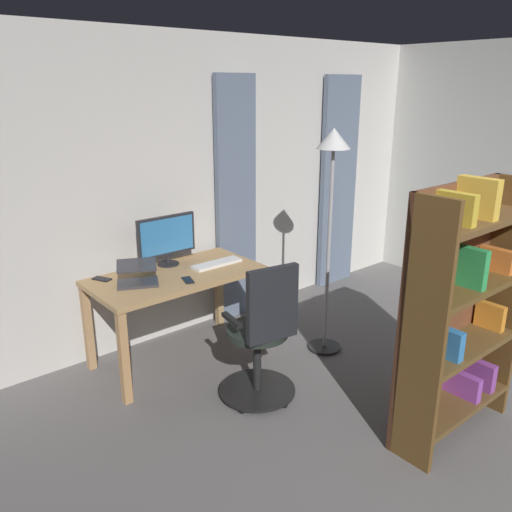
{
  "coord_description": "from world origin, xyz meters",
  "views": [
    {
      "loc": [
        2.59,
        0.58,
        2.18
      ],
      "look_at": [
        0.26,
        -2.21,
        0.98
      ],
      "focal_mm": 36.72,
      "sensor_mm": 36.0,
      "label": 1
    }
  ],
  "objects_px": {
    "office_chair": "(262,339)",
    "laptop": "(137,276)",
    "cell_phone_face_up": "(102,279)",
    "computer_monitor": "(167,238)",
    "computer_keyboard": "(217,264)",
    "bookshelf": "(457,311)",
    "floor_lamp": "(332,182)",
    "cell_phone_by_monitor": "(188,280)",
    "desk": "(177,285)"
  },
  "relations": [
    {
      "from": "office_chair",
      "to": "desk",
      "type": "bearing_deg",
      "value": 108.19
    },
    {
      "from": "office_chair",
      "to": "computer_monitor",
      "type": "distance_m",
      "value": 1.24
    },
    {
      "from": "office_chair",
      "to": "laptop",
      "type": "distance_m",
      "value": 1.07
    },
    {
      "from": "desk",
      "to": "floor_lamp",
      "type": "bearing_deg",
      "value": 147.44
    },
    {
      "from": "office_chair",
      "to": "floor_lamp",
      "type": "bearing_deg",
      "value": 24.27
    },
    {
      "from": "cell_phone_by_monitor",
      "to": "floor_lamp",
      "type": "distance_m",
      "value": 1.35
    },
    {
      "from": "office_chair",
      "to": "bookshelf",
      "type": "relative_size",
      "value": 0.63
    },
    {
      "from": "office_chair",
      "to": "bookshelf",
      "type": "bearing_deg",
      "value": -44.55
    },
    {
      "from": "cell_phone_by_monitor",
      "to": "bookshelf",
      "type": "relative_size",
      "value": 0.09
    },
    {
      "from": "desk",
      "to": "computer_monitor",
      "type": "distance_m",
      "value": 0.41
    },
    {
      "from": "floor_lamp",
      "to": "bookshelf",
      "type": "bearing_deg",
      "value": 81.56
    },
    {
      "from": "computer_monitor",
      "to": "bookshelf",
      "type": "xyz_separation_m",
      "value": [
        -0.79,
        2.14,
        -0.14
      ]
    },
    {
      "from": "desk",
      "to": "office_chair",
      "type": "xyz_separation_m",
      "value": [
        -0.13,
        0.9,
        -0.17
      ]
    },
    {
      "from": "desk",
      "to": "bookshelf",
      "type": "bearing_deg",
      "value": 114.13
    },
    {
      "from": "cell_phone_by_monitor",
      "to": "cell_phone_face_up",
      "type": "bearing_deg",
      "value": -24.55
    },
    {
      "from": "computer_monitor",
      "to": "cell_phone_face_up",
      "type": "relative_size",
      "value": 3.63
    },
    {
      "from": "cell_phone_face_up",
      "to": "office_chair",
      "type": "bearing_deg",
      "value": 93.28
    },
    {
      "from": "office_chair",
      "to": "cell_phone_by_monitor",
      "type": "bearing_deg",
      "value": 111.57
    },
    {
      "from": "floor_lamp",
      "to": "computer_monitor",
      "type": "bearing_deg",
      "value": -42.64
    },
    {
      "from": "cell_phone_by_monitor",
      "to": "computer_keyboard",
      "type": "bearing_deg",
      "value": -140.62
    },
    {
      "from": "computer_keyboard",
      "to": "bookshelf",
      "type": "xyz_separation_m",
      "value": [
        -0.49,
        1.87,
        0.08
      ]
    },
    {
      "from": "computer_monitor",
      "to": "floor_lamp",
      "type": "relative_size",
      "value": 0.28
    },
    {
      "from": "computer_monitor",
      "to": "cell_phone_by_monitor",
      "type": "relative_size",
      "value": 3.63
    },
    {
      "from": "computer_monitor",
      "to": "laptop",
      "type": "bearing_deg",
      "value": 28.83
    },
    {
      "from": "desk",
      "to": "cell_phone_face_up",
      "type": "bearing_deg",
      "value": -26.3
    },
    {
      "from": "desk",
      "to": "laptop",
      "type": "bearing_deg",
      "value": -2.64
    },
    {
      "from": "office_chair",
      "to": "cell_phone_face_up",
      "type": "height_order",
      "value": "office_chair"
    },
    {
      "from": "floor_lamp",
      "to": "desk",
      "type": "bearing_deg",
      "value": -32.56
    },
    {
      "from": "office_chair",
      "to": "floor_lamp",
      "type": "relative_size",
      "value": 0.56
    },
    {
      "from": "laptop",
      "to": "cell_phone_face_up",
      "type": "xyz_separation_m",
      "value": [
        0.18,
        -0.24,
        -0.05
      ]
    },
    {
      "from": "desk",
      "to": "computer_monitor",
      "type": "relative_size",
      "value": 2.58
    },
    {
      "from": "cell_phone_by_monitor",
      "to": "desk",
      "type": "bearing_deg",
      "value": -76.79
    },
    {
      "from": "cell_phone_by_monitor",
      "to": "bookshelf",
      "type": "distance_m",
      "value": 1.93
    },
    {
      "from": "computer_keyboard",
      "to": "office_chair",
      "type": "bearing_deg",
      "value": 74.45
    },
    {
      "from": "floor_lamp",
      "to": "cell_phone_face_up",
      "type": "bearing_deg",
      "value": -30.59
    },
    {
      "from": "office_chair",
      "to": "cell_phone_face_up",
      "type": "relative_size",
      "value": 7.3
    },
    {
      "from": "desk",
      "to": "laptop",
      "type": "height_order",
      "value": "laptop"
    },
    {
      "from": "cell_phone_by_monitor",
      "to": "floor_lamp",
      "type": "relative_size",
      "value": 0.08
    },
    {
      "from": "desk",
      "to": "laptop",
      "type": "xyz_separation_m",
      "value": [
        0.33,
        -0.02,
        0.15
      ]
    },
    {
      "from": "cell_phone_face_up",
      "to": "floor_lamp",
      "type": "relative_size",
      "value": 0.08
    },
    {
      "from": "bookshelf",
      "to": "floor_lamp",
      "type": "height_order",
      "value": "floor_lamp"
    },
    {
      "from": "computer_monitor",
      "to": "cell_phone_face_up",
      "type": "bearing_deg",
      "value": -1.88
    },
    {
      "from": "desk",
      "to": "bookshelf",
      "type": "distance_m",
      "value": 2.1
    },
    {
      "from": "computer_monitor",
      "to": "laptop",
      "type": "relative_size",
      "value": 1.3
    },
    {
      "from": "desk",
      "to": "bookshelf",
      "type": "height_order",
      "value": "bookshelf"
    },
    {
      "from": "laptop",
      "to": "floor_lamp",
      "type": "bearing_deg",
      "value": -179.59
    },
    {
      "from": "computer_monitor",
      "to": "bookshelf",
      "type": "height_order",
      "value": "bookshelf"
    },
    {
      "from": "cell_phone_by_monitor",
      "to": "cell_phone_face_up",
      "type": "relative_size",
      "value": 1.0
    },
    {
      "from": "desk",
      "to": "cell_phone_face_up",
      "type": "relative_size",
      "value": 9.38
    },
    {
      "from": "cell_phone_by_monitor",
      "to": "bookshelf",
      "type": "xyz_separation_m",
      "value": [
        -0.87,
        1.72,
        0.08
      ]
    }
  ]
}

